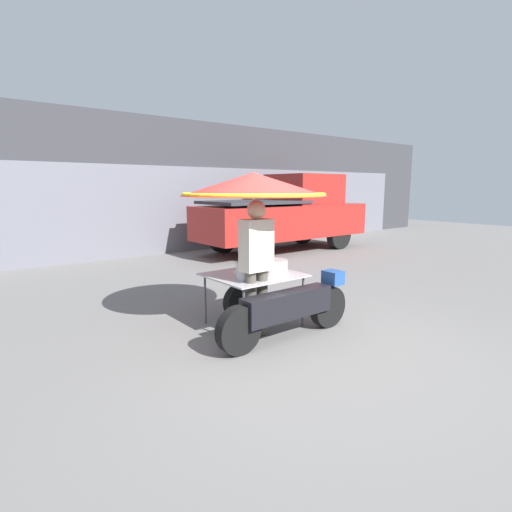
{
  "coord_description": "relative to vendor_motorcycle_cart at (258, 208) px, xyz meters",
  "views": [
    {
      "loc": [
        -3.14,
        -3.13,
        1.83
      ],
      "look_at": [
        0.02,
        0.89,
        0.94
      ],
      "focal_mm": 28.0,
      "sensor_mm": 36.0,
      "label": 1
    }
  ],
  "objects": [
    {
      "name": "ground_plane",
      "position": [
        -0.02,
        -0.86,
        -1.57
      ],
      "size": [
        36.0,
        36.0,
        0.0
      ],
      "primitive_type": "plane",
      "color": "slate"
    },
    {
      "name": "shopfront_building",
      "position": [
        -0.02,
        7.26,
        0.26
      ],
      "size": [
        28.0,
        2.06,
        3.69
      ],
      "color": "#38383D",
      "rests_on": "ground"
    },
    {
      "name": "vendor_person",
      "position": [
        -0.23,
        -0.27,
        -0.63
      ],
      "size": [
        0.38,
        0.23,
        1.68
      ],
      "color": "#4C473D",
      "rests_on": "ground"
    },
    {
      "name": "pickup_truck",
      "position": [
        4.69,
        4.57,
        -0.52
      ],
      "size": [
        5.23,
        1.81,
        2.2
      ],
      "color": "black",
      "rests_on": "ground"
    },
    {
      "name": "vendor_motorcycle_cart",
      "position": [
        0.0,
        0.0,
        0.0
      ],
      "size": [
        2.0,
        1.88,
        2.01
      ],
      "color": "black",
      "rests_on": "ground"
    }
  ]
}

